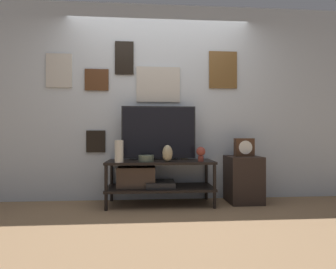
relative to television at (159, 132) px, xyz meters
The scene contains 11 objects.
ground_plane 1.01m from the television, 87.78° to the right, with size 12.00×12.00×0.00m, color #846647.
wall_back 0.48m from the television, 87.08° to the left, with size 6.40×0.08×2.70m.
media_console 0.59m from the television, 131.81° to the right, with size 1.35×0.52×0.56m.
television is the anchor object (origin of this frame).
vase_wide_bowl 0.43m from the television, 125.22° to the right, with size 0.19×0.19×0.08m.
vase_urn_stoneware 0.39m from the television, 71.18° to the right, with size 0.12×0.13×0.20m.
vase_tall_ceramic 0.62m from the television, 147.08° to the right, with size 0.10×0.10×0.26m.
candle_jar 0.48m from the television, 15.07° to the left, with size 0.10×0.10×0.10m.
decorative_bust 0.63m from the television, 27.13° to the right, with size 0.11×0.11×0.18m.
side_table 1.28m from the television, ahead, with size 0.42×0.44×0.61m.
mantel_clock 1.15m from the television, ahead, with size 0.25×0.11×0.24m.
Camera 1 is at (-0.15, -3.04, 0.88)m, focal length 28.00 mm.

